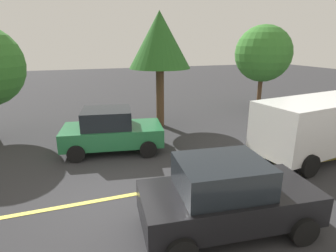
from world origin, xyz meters
The scene contains 7 objects.
ground_plane centered at (0.00, 0.00, 0.00)m, with size 80.00×80.00×0.00m, color #2D2D30.
lane_marking_centre centered at (3.00, 0.00, 0.01)m, with size 28.00×0.16×0.01m, color #E0D14C.
white_van centered at (7.77, 0.48, 1.27)m, with size 5.43×2.84×2.20m.
car_green_mid_road centered at (0.48, 3.58, 0.84)m, with size 4.08×2.58×1.70m.
car_black_crossing centered at (2.26, -2.12, 0.85)m, with size 4.14×2.33×1.71m.
tree_left_verge centered at (10.56, 7.76, 3.48)m, with size 3.45×3.45×5.22m.
tree_centre_verge centered at (3.36, 6.26, 4.22)m, with size 3.00×3.00×5.60m.
Camera 1 is at (-0.78, -6.85, 4.16)m, focal length 29.34 mm.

